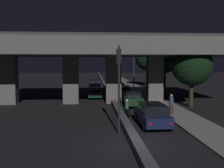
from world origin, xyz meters
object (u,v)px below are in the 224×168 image
(traffic_light_left_of_median, at_px, (119,75))
(car_dark_blue_lead, at_px, (152,114))
(car_dark_blue_fourth, at_px, (118,87))
(motorcycle_blue_filtering_far, at_px, (115,90))
(motorcycle_black_filtering_near, at_px, (127,109))
(car_grey_third, at_px, (124,91))
(car_silver_second_oncoming, at_px, (95,84))
(pedestrian_on_sidewalk, at_px, (171,104))
(car_dark_green_second, at_px, (133,99))
(street_lamp, at_px, (132,61))
(car_dark_green_lead_oncoming, at_px, (94,93))
(motorcycle_white_filtering_mid, at_px, (120,97))

(traffic_light_left_of_median, bearing_deg, car_dark_blue_lead, 36.25)
(car_dark_blue_fourth, bearing_deg, car_dark_blue_lead, 178.56)
(motorcycle_blue_filtering_far, bearing_deg, motorcycle_black_filtering_near, 178.61)
(car_grey_third, distance_m, car_dark_blue_fourth, 7.36)
(car_silver_second_oncoming, height_order, pedestrian_on_sidewalk, pedestrian_on_sidewalk)
(car_dark_green_second, xyz_separation_m, car_grey_third, (-0.10, 7.32, -0.01))
(car_dark_green_second, relative_size, pedestrian_on_sidewalk, 2.48)
(motorcycle_black_filtering_near, bearing_deg, traffic_light_left_of_median, 162.85)
(traffic_light_left_of_median, height_order, pedestrian_on_sidewalk, traffic_light_left_of_median)
(car_silver_second_oncoming, xyz_separation_m, motorcycle_blue_filtering_far, (2.69, -10.34, -0.12))
(street_lamp, bearing_deg, car_dark_green_second, -98.33)
(car_dark_blue_lead, height_order, car_silver_second_oncoming, car_dark_blue_lead)
(car_silver_second_oncoming, bearing_deg, car_dark_green_lead_oncoming, 1.35)
(car_dark_green_lead_oncoming, relative_size, motorcycle_black_filtering_near, 2.33)
(car_dark_green_lead_oncoming, xyz_separation_m, car_silver_second_oncoming, (0.24, 13.71, 0.06))
(car_silver_second_oncoming, xyz_separation_m, motorcycle_black_filtering_near, (2.47, -25.61, -0.12))
(motorcycle_black_filtering_near, bearing_deg, car_dark_blue_lead, -162.59)
(car_dark_blue_lead, distance_m, car_silver_second_oncoming, 29.37)
(traffic_light_left_of_median, relative_size, car_silver_second_oncoming, 1.20)
(car_grey_third, xyz_separation_m, motorcycle_blue_filtering_far, (-0.98, 2.88, -0.15))
(car_grey_third, bearing_deg, street_lamp, -14.24)
(car_dark_green_lead_oncoming, distance_m, motorcycle_blue_filtering_far, 4.47)
(car_grey_third, relative_size, car_silver_second_oncoming, 0.98)
(street_lamp, bearing_deg, car_dark_green_lead_oncoming, -122.41)
(car_dark_green_second, height_order, car_dark_green_lead_oncoming, car_dark_green_second)
(car_grey_third, height_order, car_silver_second_oncoming, car_grey_third)
(traffic_light_left_of_median, xyz_separation_m, motorcycle_white_filtering_mid, (1.40, 13.03, -3.23))
(car_dark_green_second, height_order, pedestrian_on_sidewalk, pedestrian_on_sidewalk)
(car_dark_green_lead_oncoming, bearing_deg, car_silver_second_oncoming, 176.68)
(street_lamp, xyz_separation_m, motorcycle_white_filtering_mid, (-3.66, -14.57, -4.22))
(car_dark_green_lead_oncoming, xyz_separation_m, motorcycle_white_filtering_mid, (2.85, -4.32, -0.06))
(street_lamp, xyz_separation_m, pedestrian_on_sidewalk, (0.04, -22.26, -3.85))
(motorcycle_white_filtering_mid, height_order, pedestrian_on_sidewalk, pedestrian_on_sidewalk)
(car_dark_blue_fourth, relative_size, car_silver_second_oncoming, 0.88)
(street_lamp, height_order, car_dark_green_lead_oncoming, street_lamp)
(car_dark_blue_fourth, relative_size, motorcycle_white_filtering_mid, 2.21)
(traffic_light_left_of_median, relative_size, pedestrian_on_sidewalk, 3.22)
(car_dark_green_second, bearing_deg, street_lamp, -6.26)
(car_grey_third, relative_size, car_dark_green_lead_oncoming, 1.05)
(car_grey_third, bearing_deg, pedestrian_on_sidewalk, -167.42)
(traffic_light_left_of_median, height_order, car_dark_green_lead_oncoming, traffic_light_left_of_median)
(car_dark_blue_lead, xyz_separation_m, motorcycle_blue_filtering_far, (-1.16, 18.78, -0.22))
(car_silver_second_oncoming, xyz_separation_m, motorcycle_white_filtering_mid, (2.61, -18.03, -0.12))
(traffic_light_left_of_median, distance_m, car_dark_green_lead_oncoming, 17.69)
(street_lamp, bearing_deg, motorcycle_black_filtering_near, -99.75)
(car_dark_green_second, bearing_deg, car_grey_third, 2.84)
(car_dark_green_second, height_order, motorcycle_blue_filtering_far, car_dark_green_second)
(car_dark_blue_fourth, relative_size, pedestrian_on_sidewalk, 2.37)
(traffic_light_left_of_median, relative_size, street_lamp, 0.69)
(traffic_light_left_of_median, xyz_separation_m, car_silver_second_oncoming, (-1.21, 31.06, -3.10))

